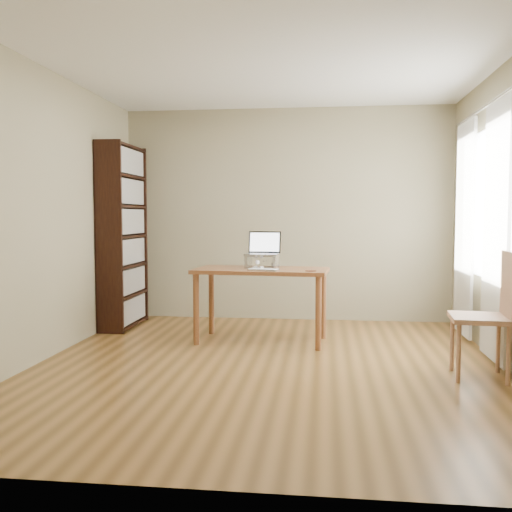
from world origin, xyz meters
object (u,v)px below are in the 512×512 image
(keyboard, at_px, (263,270))
(cat, at_px, (263,261))
(laptop, at_px, (263,249))
(bookshelf, at_px, (123,236))
(desk, at_px, (261,279))
(chair, at_px, (491,310))

(keyboard, distance_m, cat, 0.34)
(laptop, bearing_deg, cat, -78.13)
(bookshelf, xyz_separation_m, desk, (1.67, -0.61, -0.40))
(desk, bearing_deg, chair, -24.86)
(desk, height_order, keyboard, keyboard)
(keyboard, xyz_separation_m, chair, (1.89, -0.88, -0.21))
(bookshelf, bearing_deg, desk, -20.06)
(laptop, xyz_separation_m, chair, (1.94, -1.24, -0.40))
(desk, distance_m, keyboard, 0.25)
(bookshelf, relative_size, desk, 1.52)
(laptop, distance_m, keyboard, 0.41)
(bookshelf, relative_size, keyboard, 6.66)
(cat, bearing_deg, desk, -81.93)
(desk, xyz_separation_m, chair, (1.94, -1.10, -0.10))
(bookshelf, xyz_separation_m, cat, (1.68, -0.50, -0.23))
(cat, bearing_deg, chair, -21.99)
(laptop, bearing_deg, keyboard, -78.31)
(bookshelf, xyz_separation_m, chair, (3.61, -1.71, -0.50))
(bookshelf, relative_size, cat, 4.35)
(laptop, bearing_deg, chair, -27.90)
(desk, distance_m, chair, 2.23)
(bookshelf, distance_m, cat, 1.77)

